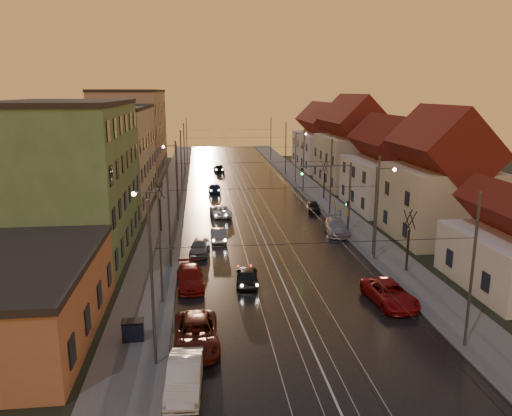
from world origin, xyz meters
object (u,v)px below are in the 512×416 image
object	(u,v)px
parked_left_3	(200,247)
driving_car_1	(218,234)
street_lamp_2	(175,170)
parked_right_0	(390,294)
parked_left_1	(196,334)
street_lamp_0	(155,235)
street_lamp_1	(379,202)
street_lamp_3	(298,152)
parked_right_1	(337,227)
driving_car_4	(219,168)
dumpster	(133,331)
parked_right_2	(313,207)
driving_car_0	(247,275)
parked_left_0	(185,376)
traffic_light_mast	(340,188)
driving_car_3	(214,188)
parked_left_2	(190,277)
driving_car_2	(220,211)

from	to	relation	value
parked_left_3	driving_car_1	bearing A→B (deg)	70.40
street_lamp_2	parked_right_0	xyz separation A→B (m)	(15.70, -29.73, -4.16)
parked_left_1	parked_left_3	distance (m)	16.53
street_lamp_0	street_lamp_1	xyz separation A→B (m)	(18.21, 8.00, 0.00)
street_lamp_3	parked_right_1	bearing A→B (deg)	-93.01
street_lamp_3	street_lamp_0	bearing A→B (deg)	-112.48
driving_car_4	street_lamp_0	bearing A→B (deg)	77.65
parked_left_1	dumpster	distance (m)	3.75
driving_car_1	parked_left_3	xyz separation A→B (m)	(-1.82, -3.76, 0.01)
driving_car_1	parked_right_2	distance (m)	16.03
street_lamp_0	parked_right_2	xyz separation A→B (m)	(16.48, 25.03, -4.26)
street_lamp_0	driving_car_0	distance (m)	8.17
parked_right_2	driving_car_1	bearing A→B (deg)	-129.96
parked_left_0	parked_right_0	size ratio (longest dim) A/B	0.88
street_lamp_0	street_lamp_2	xyz separation A→B (m)	(0.00, 28.00, 0.00)
parked_left_0	driving_car_0	bearing A→B (deg)	75.03
street_lamp_1	traffic_light_mast	distance (m)	8.08
driving_car_3	parked_left_1	distance (m)	44.42
street_lamp_2	traffic_light_mast	distance (m)	20.89
parked_left_2	dumpster	distance (m)	8.71
driving_car_2	parked_right_1	size ratio (longest dim) A/B	0.91
street_lamp_3	dumpster	world-z (taller)	street_lamp_3
driving_car_3	parked_left_1	xyz separation A→B (m)	(-2.39, -44.35, 0.13)
driving_car_1	parked_left_2	world-z (taller)	parked_left_2
street_lamp_1	dumpster	world-z (taller)	street_lamp_1
parked_left_1	parked_right_1	bearing A→B (deg)	55.21
street_lamp_3	traffic_light_mast	xyz separation A→B (m)	(-1.11, -28.00, -0.29)
street_lamp_2	driving_car_2	xyz separation A→B (m)	(5.27, -3.92, -4.24)
street_lamp_3	parked_right_1	xyz separation A→B (m)	(-1.50, -28.60, -4.15)
street_lamp_0	driving_car_1	size ratio (longest dim) A/B	1.97
parked_right_1	driving_car_3	bearing A→B (deg)	123.00
parked_left_0	parked_left_3	bearing A→B (deg)	90.76
street_lamp_3	driving_car_1	distance (m)	33.02
street_lamp_3	traffic_light_mast	distance (m)	28.03
parked_left_0	parked_left_3	size ratio (longest dim) A/B	1.15
street_lamp_3	driving_car_3	size ratio (longest dim) A/B	1.89
street_lamp_3	driving_car_1	size ratio (longest dim) A/B	1.97
parked_left_2	parked_left_0	bearing A→B (deg)	-93.55
parked_left_1	parked_right_0	bearing A→B (deg)	16.92
driving_car_1	street_lamp_1	bearing A→B (deg)	154.03
driving_car_1	parked_right_2	bearing A→B (deg)	-138.83
street_lamp_0	street_lamp_3	size ratio (longest dim) A/B	1.00
driving_car_0	parked_left_0	distance (m)	13.98
street_lamp_1	parked_left_1	world-z (taller)	street_lamp_1
street_lamp_0	parked_left_0	world-z (taller)	street_lamp_0
driving_car_4	parked_left_2	size ratio (longest dim) A/B	0.83
street_lamp_2	parked_left_1	xyz separation A→B (m)	(2.63, -34.11, -4.14)
street_lamp_3	parked_left_2	distance (m)	44.32
street_lamp_2	driving_car_1	bearing A→B (deg)	-71.31
parked_left_2	dumpster	size ratio (longest dim) A/B	4.03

